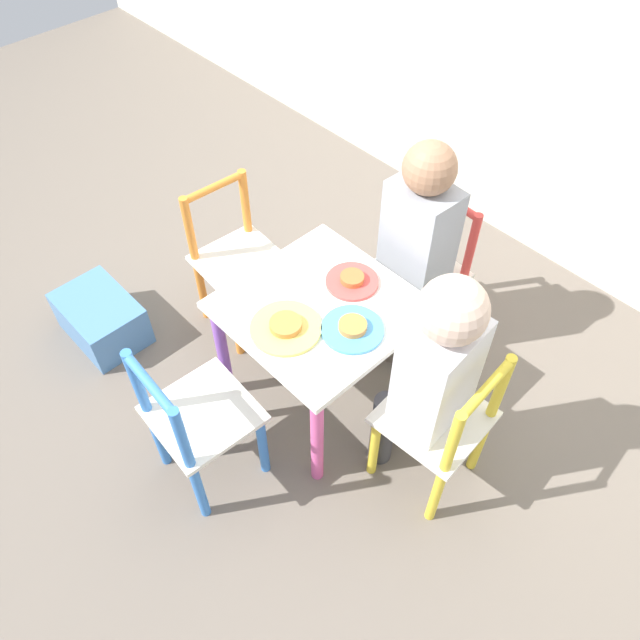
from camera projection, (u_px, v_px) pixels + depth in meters
ground_plane at (320, 391)px, 2.04m from camera, size 6.00×6.00×0.00m
kids_table at (320, 323)px, 1.78m from camera, size 0.49×0.49×0.42m
chair_yellow at (440, 426)px, 1.65m from camera, size 0.28×0.28×0.53m
chair_red at (421, 274)px, 2.02m from camera, size 0.27×0.27×0.53m
chair_blue at (197, 422)px, 1.66m from camera, size 0.27×0.27×0.53m
chair_orange at (237, 262)px, 2.06m from camera, size 0.28×0.28×0.53m
child_right at (432, 369)px, 1.53m from camera, size 0.22×0.21×0.77m
child_back at (415, 238)px, 1.85m from camera, size 0.21×0.21×0.77m
plate_right at (352, 328)px, 1.65m from camera, size 0.17×0.17×0.03m
plate_back at (352, 281)px, 1.77m from camera, size 0.15×0.15×0.03m
plate_front at (286, 327)px, 1.66m from camera, size 0.19×0.19×0.03m
storage_bin at (101, 318)px, 2.14m from camera, size 0.30×0.21×0.16m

